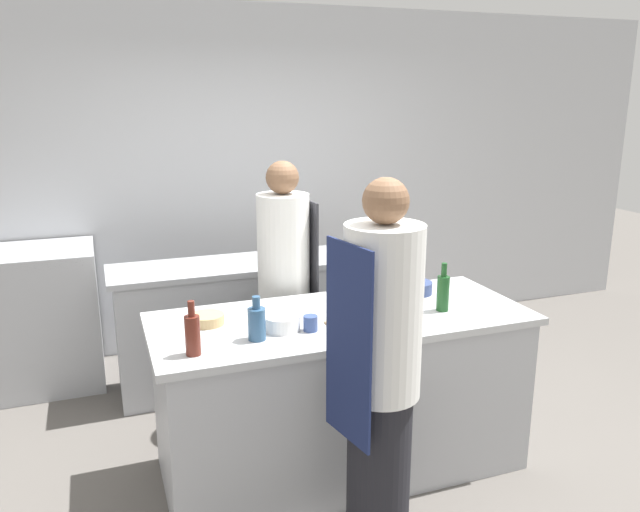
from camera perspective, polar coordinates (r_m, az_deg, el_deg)
name	(u,v)px	position (r m, az deg, el deg)	size (l,w,h in m)	color
ground_plane	(340,464)	(3.84, 1.89, -18.49)	(16.00, 16.00, 0.00)	#605B56
wall_back	(247,179)	(5.30, -6.66, 6.97)	(8.00, 0.06, 2.80)	silver
prep_counter	(341,392)	(3.61, 1.95, -12.32)	(2.07, 0.85, 0.92)	#A8AAAF
pass_counter	(250,322)	(4.67, -6.41, -5.97)	(1.97, 0.55, 0.92)	#A8AAAF
oven_range	(39,318)	(5.00, -24.27, -5.22)	(0.83, 0.68, 1.03)	#A8AAAF
chef_at_prep_near	(380,377)	(2.80, 5.54, -10.98)	(0.38, 0.37, 1.77)	black
chef_at_stove	(285,293)	(4.00, -3.25, -3.43)	(0.35, 0.33, 1.71)	black
bottle_olive_oil	(257,323)	(3.09, -5.80, -6.07)	(0.09, 0.09, 0.22)	#2D5175
bottle_vinegar	(369,286)	(3.70, 4.50, -2.74)	(0.08, 0.08, 0.18)	#B2A84C
bottle_wine	(193,334)	(2.95, -11.57, -6.97)	(0.07, 0.07, 0.26)	#5B2319
bottle_cooking_oil	(443,292)	(3.53, 11.18, -3.24)	(0.07, 0.07, 0.27)	#19471E
bowl_mixing_large	(282,323)	(3.22, -3.49, -6.09)	(0.19, 0.19, 0.08)	white
bowl_prep_small	(416,288)	(3.83, 8.74, -2.87)	(0.20, 0.20, 0.07)	navy
bowl_ceramic_blue	(207,319)	(3.34, -10.28, -5.71)	(0.18, 0.18, 0.05)	tan
cup	(310,323)	(3.20, -0.88, -6.17)	(0.07, 0.07, 0.08)	#33477F
cutting_board	(362,326)	(3.26, 3.88, -6.43)	(0.33, 0.26, 0.01)	tan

